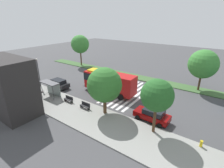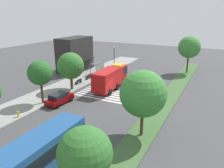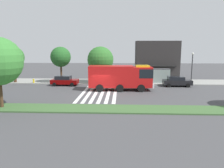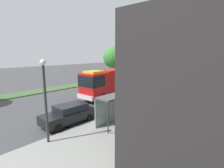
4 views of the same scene
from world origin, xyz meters
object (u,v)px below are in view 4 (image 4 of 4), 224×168
at_px(parked_car_east, 69,114).
at_px(median_tree_far_west, 140,58).
at_px(sidewalk_tree_far_west, 200,60).
at_px(sidewalk_tree_center, 164,66).
at_px(parked_car_mid, 166,84).
at_px(fire_hydrant, 189,83).
at_px(transit_bus, 156,68).
at_px(bus_stop_shelter, 113,103).
at_px(street_lamp, 45,94).
at_px(median_tree_west, 114,57).
at_px(fire_truck, 110,81).
at_px(parked_car_west, 198,74).
at_px(bench_near_shelter, 139,107).
at_px(bench_west_of_shelter, 156,100).
at_px(sidewalk_tree_west, 184,61).

xyz_separation_m(parked_car_east, median_tree_far_west, (-32.46, -13.85, 3.63)).
distance_m(sidewalk_tree_far_west, sidewalk_tree_center, 15.55).
relative_size(parked_car_mid, fire_hydrant, 6.50).
distance_m(transit_bus, bus_stop_shelter, 31.74).
xyz_separation_m(street_lamp, sidewalk_tree_center, (-15.75, 0.40, 0.88)).
distance_m(bus_stop_shelter, median_tree_west, 25.85).
bearing_deg(fire_truck, parked_car_mid, 157.49).
bearing_deg(sidewalk_tree_far_west, parked_car_west, -164.92).
height_order(fire_truck, bench_near_shelter, fire_truck).
bearing_deg(street_lamp, sidewalk_tree_center, 178.54).
bearing_deg(parked_car_mid, parked_car_west, -178.06).
xyz_separation_m(street_lamp, median_tree_west, (-24.60, -15.65, 1.56)).
height_order(parked_car_east, bus_stop_shelter, bus_stop_shelter).
xyz_separation_m(parked_car_mid, median_tree_west, (-2.93, -13.85, 4.06)).
xyz_separation_m(parked_car_mid, median_tree_far_west, (-13.69, -13.85, 3.63)).
distance_m(parked_car_mid, street_lamp, 21.89).
distance_m(parked_car_west, median_tree_far_west, 14.89).
height_order(fire_truck, sidewalk_tree_center, sidewalk_tree_center).
distance_m(median_tree_far_west, fire_hydrant, 17.80).
bearing_deg(median_tree_west, fire_truck, 38.85).
xyz_separation_m(sidewalk_tree_center, median_tree_west, (-8.86, -16.05, 0.67)).
bearing_deg(street_lamp, transit_bus, -163.30).
distance_m(transit_bus, median_tree_west, 11.75).
bearing_deg(bench_near_shelter, parked_car_mid, -166.88).
bearing_deg(parked_car_east, sidewalk_tree_center, 170.70).
height_order(bus_stop_shelter, median_tree_west, median_tree_west).
xyz_separation_m(bench_near_shelter, street_lamp, (9.19, -1.11, 2.77)).
bearing_deg(street_lamp, parked_car_east, -148.24).
bearing_deg(parked_car_east, fire_truck, -157.63).
xyz_separation_m(bench_west_of_shelter, median_tree_west, (-11.90, -16.76, 4.33)).
bearing_deg(sidewalk_tree_center, transit_bus, -150.33).
distance_m(parked_car_west, sidewalk_tree_center, 24.06).
bearing_deg(median_tree_far_west, bench_near_shelter, 32.64).
relative_size(parked_car_west, street_lamp, 0.80).
bearing_deg(median_tree_west, bench_near_shelter, 47.40).
bearing_deg(sidewalk_tree_far_west, street_lamp, -0.73).
relative_size(sidewalk_tree_west, sidewalk_tree_center, 0.99).
height_order(bench_west_of_shelter, sidewalk_tree_west, sidewalk_tree_west).
xyz_separation_m(parked_car_west, bench_near_shelter, (30.28, 2.91, -0.30)).
height_order(parked_car_east, street_lamp, street_lamp).
bearing_deg(parked_car_west, fire_hydrant, 5.53).
bearing_deg(sidewalk_tree_far_west, fire_truck, -16.75).
xyz_separation_m(bus_stop_shelter, median_tree_far_west, (-30.17, -16.80, 2.60)).
distance_m(transit_bus, sidewalk_tree_center, 21.97).
bearing_deg(sidewalk_tree_far_west, parked_car_mid, -12.87).
bearing_deg(median_tree_far_west, fire_truck, 23.55).
bearing_deg(street_lamp, bench_west_of_shelter, 175.00).
distance_m(parked_car_mid, sidewalk_tree_far_west, 10.56).
xyz_separation_m(parked_car_east, transit_bus, (-31.84, -8.62, 1.28)).
distance_m(sidewalk_tree_far_west, median_tree_west, 17.39).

